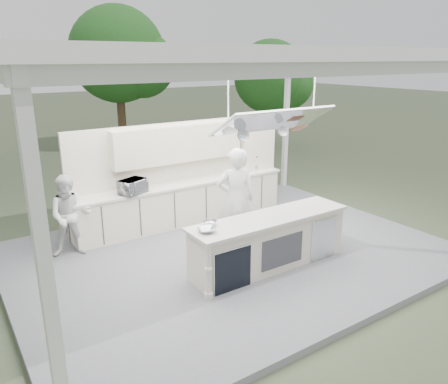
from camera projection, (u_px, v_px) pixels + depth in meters
ground at (231, 256)px, 8.58m from camera, size 90.00×90.00×0.00m
stage_deck at (231, 253)px, 8.57m from camera, size 8.00×6.00×0.12m
tent at (233, 59)px, 7.48m from camera, size 8.20×6.20×3.86m
demo_island at (269, 242)px, 7.78m from camera, size 3.10×0.79×0.95m
back_counter at (184, 202)px, 9.91m from camera, size 5.08×0.72×0.95m
back_wall_unit at (195, 156)px, 10.03m from camera, size 5.05×0.48×2.25m
tree_cluster at (69, 71)px, 15.27m from camera, size 19.55×9.40×5.85m
head_chef at (236, 200)px, 8.37m from camera, size 0.87×0.74×2.03m
sous_chef at (70, 216)px, 8.16m from camera, size 0.92×0.81×1.58m
toaster_oven at (133, 187)px, 8.89m from camera, size 0.64×0.55×0.30m
bowl_large at (207, 230)px, 6.97m from camera, size 0.35×0.35×0.07m
bowl_small at (210, 223)px, 7.27m from camera, size 0.27×0.27×0.07m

